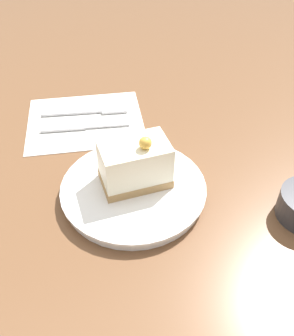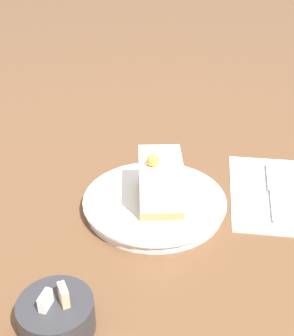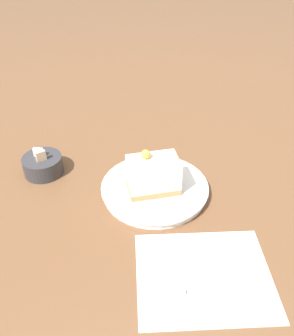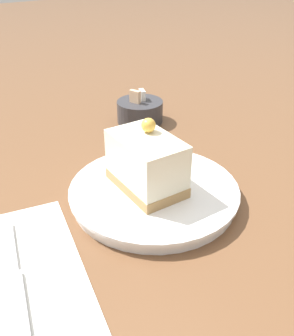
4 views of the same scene
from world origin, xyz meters
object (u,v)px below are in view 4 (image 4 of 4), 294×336
knife (16,284)px  sugar_bowl (140,111)px  plate (156,193)px  cake_slice (146,163)px

knife → sugar_bowl: sugar_bowl is taller
plate → sugar_bowl: size_ratio=2.57×
cake_slice → knife: 0.20m
cake_slice → knife: (-0.19, -0.04, -0.05)m
plate → sugar_bowl: (0.13, 0.21, 0.01)m
cake_slice → sugar_bowl: bearing=59.6°
plate → sugar_bowl: sugar_bowl is taller
cake_slice → knife: size_ratio=0.65×
plate → cake_slice: size_ratio=2.09×
cake_slice → knife: bearing=-163.4°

